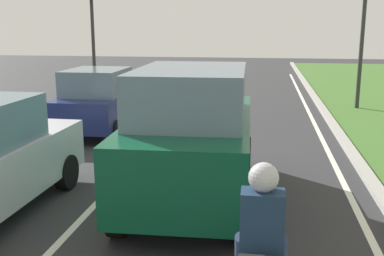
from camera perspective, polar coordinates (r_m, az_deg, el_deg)
name	(u,v)px	position (r m, az deg, el deg)	size (l,w,h in m)	color
ground_plane	(191,130)	(13.31, -0.15, -0.23)	(60.00, 60.00, 0.00)	#2D2D30
lane_line_center	(167,129)	(13.44, -3.10, -0.11)	(0.12, 32.00, 0.01)	silver
lane_line_right_edge	(320,134)	(13.25, 15.42, -0.74)	(0.12, 32.00, 0.01)	silver
curb_right	(339,133)	(13.31, 17.57, -0.57)	(0.24, 48.00, 0.12)	#9E9B93
car_suv_ahead	(192,134)	(7.74, 0.04, -0.77)	(2.09, 4.56, 2.28)	#0C472D
car_hatchback_far	(100,101)	(13.16, -11.29, 3.28)	(1.78, 3.73, 1.78)	navy
rider_person	(262,220)	(4.42, 8.61, -11.09)	(0.50, 0.40, 1.16)	#192D47
traffic_light_near_right	(365,6)	(17.20, 20.52, 13.84)	(0.32, 0.50, 5.33)	#2D2D2D
traffic_light_overhead_left	(91,12)	(19.95, -12.33, 13.76)	(0.32, 0.50, 5.15)	#2D2D2D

